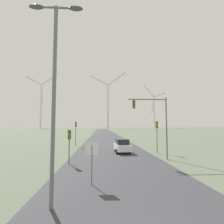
{
  "coord_description": "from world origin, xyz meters",
  "views": [
    {
      "loc": [
        -1.49,
        -3.97,
        3.67
      ],
      "look_at": [
        0.0,
        19.5,
        5.47
      ],
      "focal_mm": 28.0,
      "sensor_mm": 36.0,
      "label": 1
    }
  ],
  "objects": [
    {
      "name": "traffic_light_post_mid_left",
      "position": [
        -6.02,
        27.95,
        3.13
      ],
      "size": [
        0.28,
        0.34,
        4.29
      ],
      "color": "slate",
      "rests_on": "ground"
    },
    {
      "name": "car_approaching",
      "position": [
        1.39,
        19.8,
        0.91
      ],
      "size": [
        2.03,
        4.2,
        1.83
      ],
      "color": "white",
      "rests_on": "ground"
    },
    {
      "name": "stop_sign_near",
      "position": [
        -2.04,
        7.16,
        1.83
      ],
      "size": [
        0.81,
        0.07,
        2.62
      ],
      "color": "slate",
      "rests_on": "ground"
    },
    {
      "name": "road_surface",
      "position": [
        0.0,
        48.0,
        0.0
      ],
      "size": [
        10.0,
        240.0,
        0.01
      ],
      "color": "#38383D",
      "rests_on": "ground"
    },
    {
      "name": "wind_turbine_far_left",
      "position": [
        -75.16,
        214.31,
        33.26
      ],
      "size": [
        40.79,
        5.07,
        67.43
      ],
      "color": "silver",
      "rests_on": "ground"
    },
    {
      "name": "traffic_light_post_near_left",
      "position": [
        -4.52,
        13.17,
        2.37
      ],
      "size": [
        0.28,
        0.33,
        3.23
      ],
      "color": "slate",
      "rests_on": "ground"
    },
    {
      "name": "wind_turbine_left",
      "position": [
        6.0,
        184.73,
        30.1
      ],
      "size": [
        38.69,
        16.56,
        60.82
      ],
      "color": "silver",
      "rests_on": "ground"
    },
    {
      "name": "wind_turbine_center",
      "position": [
        71.93,
        232.71,
        27.65
      ],
      "size": [
        38.09,
        18.34,
        59.7
      ],
      "color": "silver",
      "rests_on": "ground"
    },
    {
      "name": "traffic_light_post_near_right",
      "position": [
        6.07,
        19.26,
        3.07
      ],
      "size": [
        0.28,
        0.34,
        4.2
      ],
      "color": "slate",
      "rests_on": "ground"
    },
    {
      "name": "streetlamp",
      "position": [
        -3.66,
        4.17,
        5.9
      ],
      "size": [
        2.56,
        0.32,
        9.42
      ],
      "color": "slate",
      "rests_on": "ground"
    },
    {
      "name": "traffic_light_mast_overhead",
      "position": [
        4.26,
        14.64,
        4.74
      ],
      "size": [
        4.27,
        0.34,
        6.75
      ],
      "color": "slate",
      "rests_on": "ground"
    }
  ]
}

